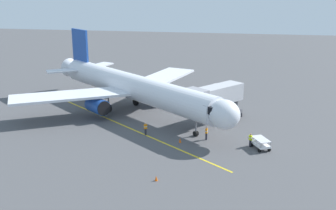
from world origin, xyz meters
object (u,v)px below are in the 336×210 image
ground_crew_wing_walker (146,129)px  safety_cone_nose_right (180,140)px  baggage_cart_near_nose (261,144)px  belt_loader_rear_apron (220,86)px  airplane (132,87)px  ground_crew_loader (206,133)px  belt_loader_starboard_side (109,91)px  jet_bridge (211,97)px  safety_cone_nose_left (156,178)px  belt_loader_portside (143,84)px  ground_crew_marshaller (250,140)px

ground_crew_wing_walker → safety_cone_nose_right: size_ratio=3.11×
baggage_cart_near_nose → belt_loader_rear_apron: (6.52, -27.99, 0.06)m
airplane → safety_cone_nose_right: bearing=129.4°
belt_loader_rear_apron → ground_crew_loader: bearing=89.6°
airplane → belt_loader_starboard_side: bearing=-53.3°
ground_crew_wing_walker → safety_cone_nose_right: 5.19m
belt_loader_starboard_side → belt_loader_rear_apron: size_ratio=1.02×
ground_crew_loader → safety_cone_nose_right: ground_crew_loader is taller
jet_bridge → belt_loader_starboard_side: bearing=-32.5°
belt_loader_starboard_side → safety_cone_nose_right: (-16.18, 20.57, -0.44)m
jet_bridge → ground_crew_loader: (-0.10, 6.81, -2.88)m
baggage_cart_near_nose → safety_cone_nose_left: (10.58, 10.49, -0.38)m
baggage_cart_near_nose → ground_crew_loader: bearing=-14.8°
belt_loader_portside → airplane: bearing=97.8°
ground_crew_wing_walker → safety_cone_nose_left: bearing=108.2°
jet_bridge → safety_cone_nose_right: size_ratio=18.45×
jet_bridge → belt_loader_rear_apron: jet_bridge is taller
ground_crew_wing_walker → belt_loader_portside: bearing=-75.5°
jet_bridge → belt_loader_portside: bearing=-51.7°
ground_crew_marshaller → belt_loader_starboard_side: belt_loader_starboard_side is taller
baggage_cart_near_nose → belt_loader_rear_apron: 28.74m
safety_cone_nose_right → belt_loader_portside: bearing=-67.0°
jet_bridge → safety_cone_nose_left: jet_bridge is taller
jet_bridge → belt_loader_starboard_side: size_ratio=2.17×
belt_loader_starboard_side → safety_cone_nose_right: belt_loader_starboard_side is taller
ground_crew_loader → belt_loader_portside: 28.79m
safety_cone_nose_left → ground_crew_loader: bearing=-107.6°
safety_cone_nose_left → baggage_cart_near_nose: bearing=-135.2°
airplane → belt_loader_portside: (2.11, -15.34, -3.29)m
ground_crew_marshaller → belt_loader_portside: 32.96m
ground_crew_wing_walker → safety_cone_nose_right: (-4.85, 1.74, -0.61)m
belt_loader_starboard_side → airplane: bearing=126.7°
ground_crew_marshaller → ground_crew_wing_walker: same height
belt_loader_portside → safety_cone_nose_right: size_ratio=8.35×
ground_crew_marshaller → ground_crew_loader: (5.46, -1.37, 0.00)m
ground_crew_wing_walker → baggage_cart_near_nose: bearing=172.3°
ground_crew_loader → belt_loader_starboard_side: bearing=-44.6°
belt_loader_portside → safety_cone_nose_right: bearing=113.0°
belt_loader_starboard_side → safety_cone_nose_right: bearing=128.2°
belt_loader_starboard_side → belt_loader_rear_apron: same height
airplane → ground_crew_marshaller: 21.09m
airplane → safety_cone_nose_left: (-8.39, 21.85, -3.73)m
baggage_cart_near_nose → jet_bridge: bearing=-51.6°
ground_crew_loader → belt_loader_portside: size_ratio=0.37×
safety_cone_nose_left → belt_loader_starboard_side: bearing=-63.8°
airplane → jet_bridge: size_ratio=3.37×
ground_crew_loader → safety_cone_nose_left: size_ratio=3.11×
ground_crew_wing_walker → safety_cone_nose_left: 13.15m
safety_cone_nose_right → ground_crew_loader: bearing=-154.2°
airplane → jet_bridge: 12.50m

